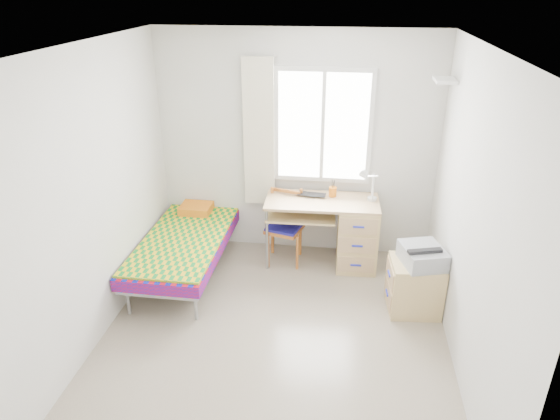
# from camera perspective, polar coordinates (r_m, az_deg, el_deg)

# --- Properties ---
(floor) EXTENTS (3.50, 3.50, 0.00)m
(floor) POSITION_cam_1_polar(r_m,az_deg,el_deg) (4.85, -0.63, -14.08)
(floor) COLOR #BCAD93
(floor) RESTS_ON ground
(ceiling) EXTENTS (3.50, 3.50, 0.00)m
(ceiling) POSITION_cam_1_polar(r_m,az_deg,el_deg) (3.79, -0.82, 18.11)
(ceiling) COLOR white
(ceiling) RESTS_ON wall_back
(wall_back) EXTENTS (3.20, 0.00, 3.20)m
(wall_back) POSITION_cam_1_polar(r_m,az_deg,el_deg) (5.77, 1.85, 7.27)
(wall_back) COLOR silver
(wall_back) RESTS_ON ground
(wall_left) EXTENTS (0.00, 3.50, 3.50)m
(wall_left) POSITION_cam_1_polar(r_m,az_deg,el_deg) (4.65, -20.63, 1.13)
(wall_left) COLOR silver
(wall_left) RESTS_ON ground
(wall_right) EXTENTS (0.00, 3.50, 3.50)m
(wall_right) POSITION_cam_1_polar(r_m,az_deg,el_deg) (4.24, 21.19, -1.23)
(wall_right) COLOR silver
(wall_right) RESTS_ON ground
(window) EXTENTS (1.10, 0.04, 1.30)m
(window) POSITION_cam_1_polar(r_m,az_deg,el_deg) (5.66, 4.93, 9.47)
(window) COLOR white
(window) RESTS_ON wall_back
(curtain) EXTENTS (0.35, 0.05, 1.70)m
(curtain) POSITION_cam_1_polar(r_m,az_deg,el_deg) (5.72, -2.44, 8.66)
(curtain) COLOR #F9EFCE
(curtain) RESTS_ON wall_back
(floating_shelf) EXTENTS (0.20, 0.32, 0.03)m
(floating_shelf) POSITION_cam_1_polar(r_m,az_deg,el_deg) (5.28, 18.34, 13.91)
(floating_shelf) COLOR white
(floating_shelf) RESTS_ON wall_right
(bed) EXTENTS (0.89, 1.87, 0.81)m
(bed) POSITION_cam_1_polar(r_m,az_deg,el_deg) (5.70, -10.57, -3.33)
(bed) COLOR #979A9F
(bed) RESTS_ON floor
(desk) EXTENTS (1.29, 0.62, 0.79)m
(desk) POSITION_cam_1_polar(r_m,az_deg,el_deg) (5.76, 8.10, -2.39)
(desk) COLOR tan
(desk) RESTS_ON floor
(chair) EXTENTS (0.46, 0.46, 0.87)m
(chair) POSITION_cam_1_polar(r_m,az_deg,el_deg) (5.78, 0.66, -1.35)
(chair) COLOR #A75420
(chair) RESTS_ON floor
(cabinet) EXTENTS (0.54, 0.48, 0.54)m
(cabinet) POSITION_cam_1_polar(r_m,az_deg,el_deg) (5.19, 15.10, -8.38)
(cabinet) COLOR #D5B96D
(cabinet) RESTS_ON floor
(printer) EXTENTS (0.47, 0.51, 0.18)m
(printer) POSITION_cam_1_polar(r_m,az_deg,el_deg) (5.00, 15.97, -4.98)
(printer) COLOR #A3A5AA
(printer) RESTS_ON cabinet
(laptop) EXTENTS (0.34, 0.24, 0.03)m
(laptop) POSITION_cam_1_polar(r_m,az_deg,el_deg) (5.67, 3.55, 1.56)
(laptop) COLOR black
(laptop) RESTS_ON desk
(pen_cup) EXTENTS (0.10, 0.10, 0.11)m
(pen_cup) POSITION_cam_1_polar(r_m,az_deg,el_deg) (5.71, 6.04, 2.09)
(pen_cup) COLOR #E35A19
(pen_cup) RESTS_ON desk
(task_lamp) EXTENTS (0.23, 0.32, 0.42)m
(task_lamp) POSITION_cam_1_polar(r_m,az_deg,el_deg) (5.48, 10.04, 3.17)
(task_lamp) COLOR white
(task_lamp) RESTS_ON desk
(book) EXTENTS (0.26, 0.29, 0.02)m
(book) POSITION_cam_1_polar(r_m,az_deg,el_deg) (5.74, 2.52, -0.47)
(book) COLOR gray
(book) RESTS_ON desk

